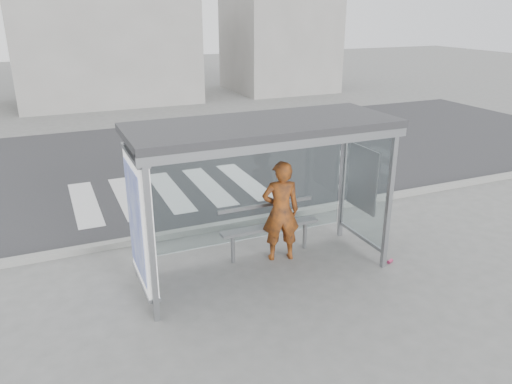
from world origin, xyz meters
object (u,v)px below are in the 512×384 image
person (281,211)px  bench (269,226)px  soda_can (390,261)px  bus_shelter (240,163)px

person → bench: size_ratio=0.99×
bench → soda_can: (1.84, -1.15, -0.53)m
bus_shelter → person: bus_shelter is taller
bus_shelter → person: 1.38m
bench → soda_can: size_ratio=15.96×
bus_shelter → soda_can: bus_shelter is taller
person → bench: 0.42m
soda_can → person: bearing=151.1°
bus_shelter → soda_can: size_ratio=36.58×
bench → bus_shelter: bearing=-148.5°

